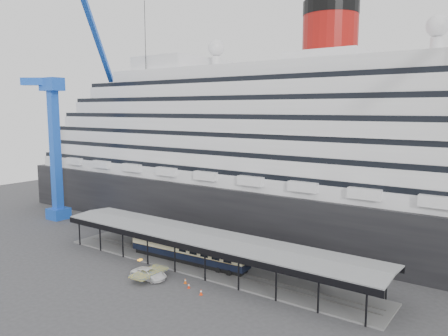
% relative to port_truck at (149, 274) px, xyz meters
% --- Properties ---
extents(ground, '(200.00, 200.00, 0.00)m').
position_rel_port_truck_xyz_m(ground, '(4.14, 3.33, -0.77)').
color(ground, '#38383B').
rests_on(ground, ground).
extents(cruise_ship, '(130.00, 30.00, 43.90)m').
position_rel_port_truck_xyz_m(cruise_ship, '(4.19, 35.33, 17.58)').
color(cruise_ship, black).
rests_on(cruise_ship, ground).
extents(platform_canopy, '(56.00, 9.18, 5.30)m').
position_rel_port_truck_xyz_m(platform_canopy, '(4.14, 8.33, 1.59)').
color(platform_canopy, slate).
rests_on(platform_canopy, ground).
extents(crane_blue, '(22.63, 19.19, 47.60)m').
position_rel_port_truck_xyz_m(crane_blue, '(-40.97, 13.95, 19.19)').
color(crane_blue, blue).
rests_on(crane_blue, ground).
extents(port_truck, '(5.64, 2.78, 1.54)m').
position_rel_port_truck_xyz_m(port_truck, '(0.00, 0.00, 0.00)').
color(port_truck, white).
rests_on(port_truck, ground).
extents(pullman_carriage, '(21.68, 3.88, 21.17)m').
position_rel_port_truck_xyz_m(pullman_carriage, '(0.43, 8.33, 1.81)').
color(pullman_carriage, black).
rests_on(pullman_carriage, ground).
extents(traffic_cone_left, '(0.47, 0.47, 0.79)m').
position_rel_port_truck_xyz_m(traffic_cone_left, '(5.39, 1.78, -0.38)').
color(traffic_cone_left, '#E0540C').
rests_on(traffic_cone_left, ground).
extents(traffic_cone_mid, '(0.49, 0.49, 0.74)m').
position_rel_port_truck_xyz_m(traffic_cone_mid, '(6.85, 0.80, -0.40)').
color(traffic_cone_mid, red).
rests_on(traffic_cone_mid, ground).
extents(traffic_cone_right, '(0.52, 0.52, 0.84)m').
position_rel_port_truck_xyz_m(traffic_cone_right, '(9.60, 0.04, -0.35)').
color(traffic_cone_right, '#EA390D').
rests_on(traffic_cone_right, ground).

